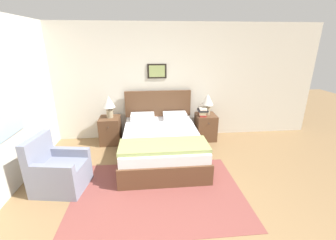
{
  "coord_description": "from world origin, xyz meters",
  "views": [
    {
      "loc": [
        -0.37,
        -1.97,
        2.2
      ],
      "look_at": [
        -0.01,
        1.72,
        0.89
      ],
      "focal_mm": 24.0,
      "sensor_mm": 36.0,
      "label": 1
    }
  ],
  "objects_px": {
    "armchair": "(58,171)",
    "nightstand_near_window": "(110,130)",
    "table_lamp_near_window": "(109,104)",
    "bed": "(161,143)",
    "nightstand_by_door": "(205,127)",
    "table_lamp_by_door": "(207,101)"
  },
  "relations": [
    {
      "from": "nightstand_by_door",
      "to": "table_lamp_by_door",
      "type": "relative_size",
      "value": 1.23
    },
    {
      "from": "bed",
      "to": "armchair",
      "type": "distance_m",
      "value": 1.88
    },
    {
      "from": "armchair",
      "to": "table_lamp_by_door",
      "type": "relative_size",
      "value": 1.78
    },
    {
      "from": "bed",
      "to": "table_lamp_near_window",
      "type": "height_order",
      "value": "bed"
    },
    {
      "from": "bed",
      "to": "armchair",
      "type": "xyz_separation_m",
      "value": [
        -1.66,
        -0.87,
        -0.0
      ]
    },
    {
      "from": "nightstand_near_window",
      "to": "armchair",
      "type": "bearing_deg",
      "value": -109.02
    },
    {
      "from": "nightstand_near_window",
      "to": "table_lamp_by_door",
      "type": "relative_size",
      "value": 1.23
    },
    {
      "from": "armchair",
      "to": "nightstand_by_door",
      "type": "relative_size",
      "value": 1.45
    },
    {
      "from": "armchair",
      "to": "nightstand_near_window",
      "type": "relative_size",
      "value": 1.45
    },
    {
      "from": "bed",
      "to": "nightstand_by_door",
      "type": "bearing_deg",
      "value": 35.14
    },
    {
      "from": "bed",
      "to": "armchair",
      "type": "bearing_deg",
      "value": -152.32
    },
    {
      "from": "bed",
      "to": "nightstand_near_window",
      "type": "xyz_separation_m",
      "value": [
        -1.1,
        0.77,
        0.0
      ]
    },
    {
      "from": "table_lamp_near_window",
      "to": "bed",
      "type": "bearing_deg",
      "value": -35.93
    },
    {
      "from": "bed",
      "to": "table_lamp_near_window",
      "type": "distance_m",
      "value": 1.47
    },
    {
      "from": "nightstand_near_window",
      "to": "table_lamp_by_door",
      "type": "xyz_separation_m",
      "value": [
        2.21,
        0.01,
        0.61
      ]
    },
    {
      "from": "armchair",
      "to": "nightstand_near_window",
      "type": "height_order",
      "value": "armchair"
    },
    {
      "from": "bed",
      "to": "nightstand_near_window",
      "type": "relative_size",
      "value": 3.46
    },
    {
      "from": "bed",
      "to": "nightstand_near_window",
      "type": "height_order",
      "value": "bed"
    },
    {
      "from": "nightstand_near_window",
      "to": "nightstand_by_door",
      "type": "xyz_separation_m",
      "value": [
        2.19,
        0.0,
        0.0
      ]
    },
    {
      "from": "bed",
      "to": "nightstand_near_window",
      "type": "bearing_deg",
      "value": 144.86
    },
    {
      "from": "armchair",
      "to": "table_lamp_near_window",
      "type": "height_order",
      "value": "table_lamp_near_window"
    },
    {
      "from": "armchair",
      "to": "table_lamp_by_door",
      "type": "bearing_deg",
      "value": 129.94
    }
  ]
}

